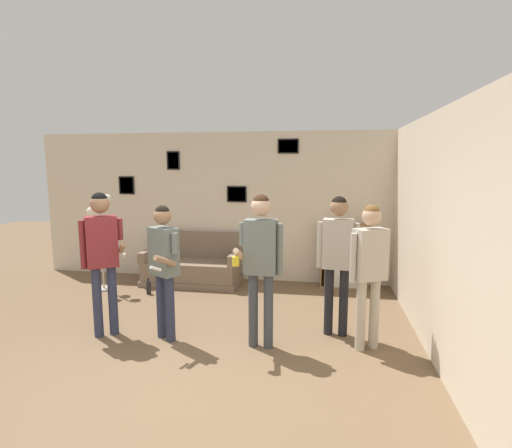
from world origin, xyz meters
The scene contains 12 objects.
ground_plane centered at (0.00, 0.00, 0.00)m, with size 20.00×20.00×0.00m, color brown.
wall_back centered at (-0.01, 3.71, 1.35)m, with size 7.78×0.08×2.70m.
wall_right centered at (2.72, 1.84, 1.35)m, with size 0.06×6.09×2.70m.
couch centered at (-0.80, 3.30, 0.29)m, with size 1.71×0.80×0.89m.
bookshelf centered at (1.88, 3.49, 0.55)m, with size 0.82×0.30×1.10m.
floor_lamp centered at (-2.17, 2.65, 1.21)m, with size 0.38×0.41×1.63m.
person_player_foreground_left centered at (-1.13, 0.95, 1.11)m, with size 0.61×0.37×1.79m.
person_player_foreground_center centered at (-0.36, 0.97, 1.00)m, with size 0.44×0.59×1.64m.
person_watcher_holding_cup centered at (0.81, 0.95, 1.11)m, with size 0.52×0.43×1.79m.
person_spectator_near_bookshelf centered at (1.68, 1.44, 1.08)m, with size 0.50×0.23×1.74m.
person_spectator_far_right centered at (2.03, 1.11, 1.03)m, with size 0.45×0.35×1.68m.
bottle_on_floor centered at (-1.31, 2.55, 0.11)m, with size 0.08×0.08×0.28m.
Camera 1 is at (1.50, -3.41, 2.10)m, focal length 28.00 mm.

